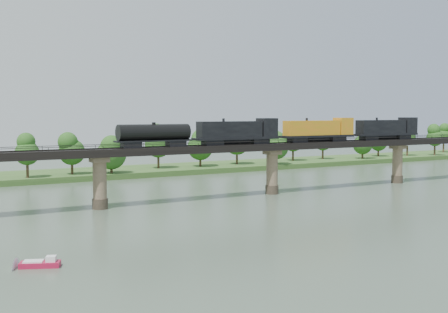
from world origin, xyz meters
TOP-DOWN VIEW (x-y plane):
  - ground at (0.00, 0.00)m, footprint 400.00×400.00m
  - far_bank at (0.00, 85.00)m, footprint 300.00×24.00m
  - bridge at (0.00, 30.00)m, footprint 236.00×30.00m
  - bridge_superstructure at (0.00, 30.00)m, footprint 220.00×4.90m
  - far_treeline at (-8.21, 80.52)m, footprint 289.06×17.54m
  - freight_train at (5.68, 30.00)m, footprint 82.44×3.21m
  - motorboat at (-58.79, -6.11)m, footprint 4.97×3.45m

SIDE VIEW (x-z plane):
  - ground at x=0.00m, z-range 0.00..0.00m
  - motorboat at x=-58.79m, z-range -0.21..1.11m
  - far_bank at x=0.00m, z-range 0.00..1.60m
  - bridge at x=0.00m, z-range -0.29..11.21m
  - far_treeline at x=-8.21m, z-range 2.03..15.63m
  - bridge_superstructure at x=0.00m, z-range 11.42..12.17m
  - freight_train at x=5.68m, z-range 11.37..17.05m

